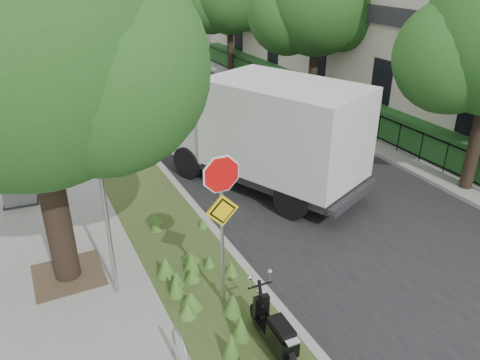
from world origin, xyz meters
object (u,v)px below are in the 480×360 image
object	(u,v)px
scooter_near	(277,336)
utility_cabinet	(17,184)
box_truck	(267,129)
sign_assembly	(222,202)

from	to	relation	value
scooter_near	utility_cabinet	bearing A→B (deg)	114.76
box_truck	sign_assembly	bearing A→B (deg)	-127.97
sign_assembly	utility_cabinet	distance (m)	7.11
sign_assembly	box_truck	size ratio (longest dim) A/B	0.50
sign_assembly	box_truck	distance (m)	5.44
sign_assembly	scooter_near	xyz separation A→B (m)	(0.26, -1.58, -1.85)
sign_assembly	utility_cabinet	xyz separation A→B (m)	(-3.28, 6.10, -1.64)
box_truck	utility_cabinet	xyz separation A→B (m)	(-6.61, 1.83, -1.09)
scooter_near	box_truck	bearing A→B (deg)	62.33
scooter_near	utility_cabinet	world-z (taller)	utility_cabinet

